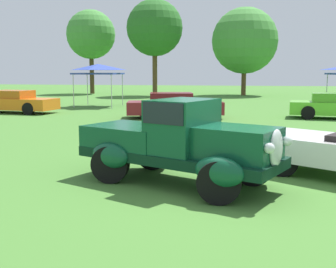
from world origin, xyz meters
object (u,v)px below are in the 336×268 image
object	(u,v)px
show_car_lime	(335,106)
canopy_tent_left_field	(98,69)
show_car_orange	(15,102)
feature_pickup_truck	(180,141)
show_car_burgundy	(174,106)

from	to	relation	value
show_car_lime	canopy_tent_left_field	xyz separation A→B (m)	(-13.40, 4.85, 1.82)
show_car_orange	show_car_lime	distance (m)	16.59
feature_pickup_truck	show_car_orange	bearing A→B (deg)	130.09
canopy_tent_left_field	show_car_orange	bearing A→B (deg)	-123.95
feature_pickup_truck	show_car_orange	world-z (taller)	feature_pickup_truck
show_car_lime	show_car_orange	bearing A→B (deg)	179.59
show_car_orange	feature_pickup_truck	bearing A→B (deg)	-49.91
feature_pickup_truck	canopy_tent_left_field	distance (m)	19.41
show_car_orange	canopy_tent_left_field	xyz separation A→B (m)	(3.18, 4.73, 1.82)
show_car_lime	canopy_tent_left_field	distance (m)	14.37
feature_pickup_truck	show_car_lime	distance (m)	14.06
feature_pickup_truck	show_car_orange	distance (m)	16.99
feature_pickup_truck	show_car_orange	size ratio (longest dim) A/B	0.92
show_car_burgundy	show_car_lime	xyz separation A→B (m)	(7.61, 0.98, -0.00)
show_car_orange	show_car_burgundy	bearing A→B (deg)	-6.98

